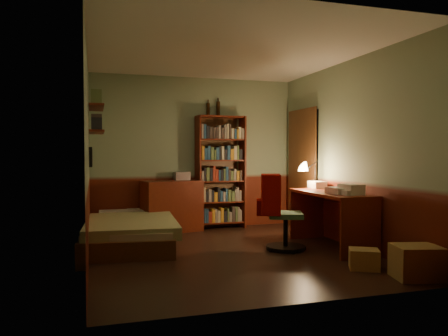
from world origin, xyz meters
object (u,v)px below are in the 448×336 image
object	(u,v)px
dresser	(172,206)
office_chair	(286,210)
desk_lamp	(315,170)
cardboard_box_b	(364,259)
bookshelf	(221,172)
desk	(331,220)
cardboard_box_a	(417,262)
mini_stereo	(182,176)
bed	(130,221)

from	to	relation	value
dresser	office_chair	distance (m)	2.18
dresser	office_chair	world-z (taller)	office_chair
desk_lamp	cardboard_box_b	xyz separation A→B (m)	(-0.37, -1.82, -0.92)
bookshelf	desk	world-z (taller)	bookshelf
bookshelf	dresser	bearing A→B (deg)	178.88
cardboard_box_a	dresser	bearing A→B (deg)	119.73
office_chair	mini_stereo	bearing A→B (deg)	138.60
office_chair	desk	bearing A→B (deg)	16.09
office_chair	cardboard_box_b	xyz separation A→B (m)	(0.43, -1.15, -0.43)
bed	desk	world-z (taller)	desk
dresser	bed	bearing A→B (deg)	-144.76
dresser	desk	xyz separation A→B (m)	(1.89, -1.84, -0.04)
mini_stereo	office_chair	distance (m)	2.21
dresser	office_chair	xyz separation A→B (m)	(1.23, -1.79, 0.12)
mini_stereo	cardboard_box_b	distance (m)	3.50
desk_lamp	bed	bearing A→B (deg)	-162.96
bookshelf	desk	size ratio (longest dim) A/B	1.36
desk_lamp	office_chair	world-z (taller)	desk_lamp
desk_lamp	cardboard_box_b	size ratio (longest dim) A/B	1.68
bookshelf	desk_lamp	distance (m)	1.68
desk_lamp	cardboard_box_b	bearing A→B (deg)	-77.66
desk	office_chair	bearing A→B (deg)	175.81
desk	cardboard_box_a	distance (m)	1.60
mini_stereo	desk	world-z (taller)	mini_stereo
mini_stereo	office_chair	size ratio (longest dim) A/B	0.23
office_chair	desk_lamp	bearing A→B (deg)	60.03
office_chair	cardboard_box_a	xyz separation A→B (m)	(0.73, -1.63, -0.37)
mini_stereo	bookshelf	bearing A→B (deg)	-7.79
mini_stereo	cardboard_box_b	world-z (taller)	mini_stereo
bed	cardboard_box_b	xyz separation A→B (m)	(2.40, -2.15, -0.21)
cardboard_box_a	desk	bearing A→B (deg)	92.52
desk	cardboard_box_b	distance (m)	1.16
mini_stereo	cardboard_box_b	xyz separation A→B (m)	(1.46, -3.07, -0.80)
bed	mini_stereo	size ratio (longest dim) A/B	8.50
desk_lamp	cardboard_box_a	bearing A→B (deg)	-67.90
cardboard_box_b	dresser	bearing A→B (deg)	119.35
bed	bookshelf	distance (m)	1.94
desk_lamp	cardboard_box_b	distance (m)	2.07
bed	desk_lamp	xyz separation A→B (m)	(2.77, -0.33, 0.71)
desk	office_chair	size ratio (longest dim) A/B	1.32
dresser	desk	distance (m)	2.64
desk	bed	bearing A→B (deg)	158.27
bookshelf	cardboard_box_b	world-z (taller)	bookshelf
mini_stereo	bed	bearing A→B (deg)	-139.87
desk_lamp	cardboard_box_a	world-z (taller)	desk_lamp
dresser	bookshelf	bearing A→B (deg)	-6.12
mini_stereo	desk	xyz separation A→B (m)	(1.69, -1.97, -0.53)
desk_lamp	cardboard_box_a	xyz separation A→B (m)	(-0.07, -2.30, -0.86)
bookshelf	cardboard_box_b	xyz separation A→B (m)	(0.79, -3.03, -0.86)
bed	dresser	world-z (taller)	dresser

